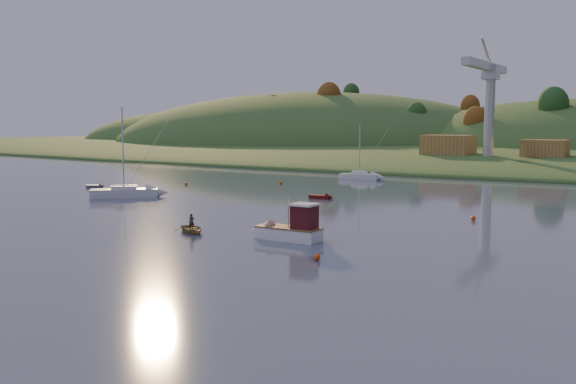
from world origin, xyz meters
The scene contains 20 objects.
far_shore centered at (0.00, 230.00, 0.00)m, with size 620.00×220.00×1.50m, color #355221.
shore_slope centered at (0.00, 165.00, 0.00)m, with size 640.00×150.00×7.00m, color #355221.
hill_left_far centered at (-160.00, 215.00, 0.00)m, with size 120.00×100.00×32.00m, color #355221.
hill_left centered at (-90.00, 200.00, 0.00)m, with size 170.00×140.00×44.00m, color #355221.
hillside_trees centered at (0.00, 185.00, 0.00)m, with size 280.00×50.00×32.00m, color #1A4A1B, non-canonical shape.
wharf centered at (5.00, 122.00, 1.20)m, with size 42.00×16.00×2.40m, color slate.
shed_west centered at (-8.00, 123.00, 4.80)m, with size 11.00×8.00×4.80m, color #936131.
shed_east centered at (13.00, 124.00, 4.40)m, with size 9.00×7.00×4.00m, color #936131.
dock_crane centered at (2.00, 118.39, 17.17)m, with size 3.20×28.00×20.30m.
fishing_boat centered at (11.13, 23.79, 0.95)m, with size 6.74×2.15×4.29m.
sailboat_near centered at (-23.61, 38.07, 0.77)m, with size 8.05×7.97×12.09m.
sailboat_far centered at (-9.67, 80.43, 0.66)m, with size 7.26×2.75×9.85m.
canoe centered at (2.28, 22.00, 0.37)m, with size 2.53×3.54×0.73m, color olive.
paddler centered at (2.28, 22.00, 0.74)m, with size 0.54×0.36×1.48m, color black.
red_tender centered at (-0.46, 51.43, 0.23)m, with size 3.41×1.48×1.12m.
grey_dinghy centered at (-37.52, 45.62, 0.21)m, with size 2.69×2.63×1.03m.
buoy_0 centered at (17.82, 17.88, 0.25)m, with size 0.50×0.50×0.50m, color #FF400D.
buoy_1 centered at (21.71, 43.07, 0.25)m, with size 0.50×0.50×0.50m, color #FF400D.
buoy_2 centered at (-28.30, 55.68, 0.25)m, with size 0.50×0.50×0.50m, color #FF400D.
buoy_3 centered at (-16.81, 65.86, 0.25)m, with size 0.50×0.50×0.50m, color #FF400D.
Camera 1 is at (40.67, -21.77, 9.92)m, focal length 40.00 mm.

